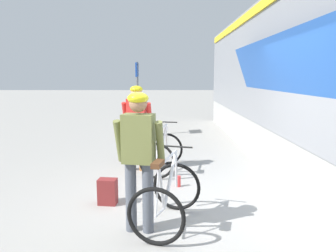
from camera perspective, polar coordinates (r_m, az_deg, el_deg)
ground_plane at (r=4.90m, az=5.25°, el=-14.41°), size 80.00×80.00×0.00m
cyclist_near_in_red at (r=6.42m, az=-5.47°, el=1.04°), size 0.65×0.38×1.76m
cyclist_far_in_olive at (r=3.84m, az=-5.13°, el=-4.42°), size 0.65×0.38×1.76m
bicycle_near_white at (r=6.43m, az=-0.87°, el=-4.84°), size 0.90×1.19×0.99m
bicycle_far_silver at (r=4.16m, az=0.08°, el=-12.77°), size 0.96×1.22×0.99m
backpack_on_platform at (r=4.97m, az=-10.75°, el=-11.68°), size 0.30×0.21×0.40m
water_bottle_near_the_bikes at (r=5.64m, az=2.18°, el=-10.06°), size 0.07×0.07×0.20m
platform_sign_post at (r=10.15m, az=-5.40°, el=7.21°), size 0.08×0.70×2.40m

